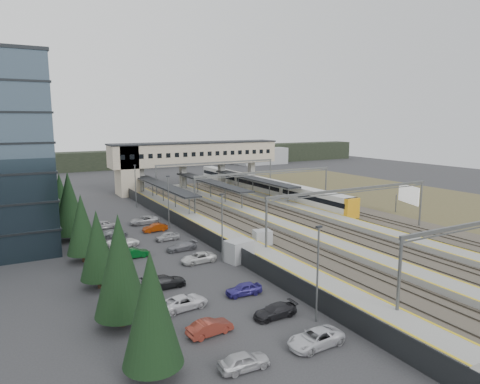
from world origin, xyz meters
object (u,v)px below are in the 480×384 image
relay_cabin_near (239,251)px  billboard (408,195)px  footbridge (185,156)px  train (262,186)px  relay_cabin_far (262,238)px

relay_cabin_near → billboard: billboard is taller
footbridge → train: bearing=-48.8°
train → relay_cabin_near: bearing=-125.5°
relay_cabin_far → billboard: 31.76m
footbridge → relay_cabin_far: bearing=-99.9°
train → billboard: (11.11, -29.51, 1.57)m
train → billboard: bearing=-69.4°
billboard → footbridge: bearing=118.3°
relay_cabin_near → train: bearing=54.5°
relay_cabin_far → train: 38.45m
relay_cabin_near → footbridge: bearing=74.7°
relay_cabin_near → train: (26.15, 36.66, 0.67)m
relay_cabin_near → train: size_ratio=0.06×
footbridge → train: (12.30, -14.02, -6.00)m
relay_cabin_far → relay_cabin_near: bearing=-144.6°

